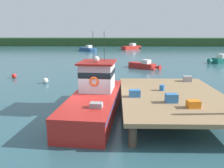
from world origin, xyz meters
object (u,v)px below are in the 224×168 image
object	(u,v)px
main_fishing_boat	(96,96)
mooring_buoy_channel_marker	(92,76)
mooring_buoy_outer	(14,76)
crate_stack_near_edge	(193,104)
moored_boat_near_channel	(224,60)
crate_single_far	(171,98)
bait_bucket	(162,88)
crate_stack_mid_dock	(187,79)
crate_single_by_cleat	(135,93)
mooring_buoy_inshore	(45,81)
moored_boat_far_right	(144,65)
moored_boat_outer_mooring	(131,47)
moored_boat_off_the_point	(88,49)

from	to	relation	value
main_fishing_boat	mooring_buoy_channel_marker	bearing A→B (deg)	97.21
mooring_buoy_outer	mooring_buoy_channel_marker	bearing A→B (deg)	0.21
crate_stack_near_edge	moored_boat_near_channel	size ratio (longest dim) A/B	0.11
crate_single_far	mooring_buoy_outer	xyz separation A→B (m)	(-13.48, 11.75, -1.19)
mooring_buoy_outer	main_fishing_boat	bearing A→B (deg)	-46.55
mooring_buoy_channel_marker	mooring_buoy_outer	size ratio (longest dim) A/B	1.02
crate_stack_near_edge	bait_bucket	bearing A→B (deg)	105.21
main_fishing_boat	mooring_buoy_channel_marker	xyz separation A→B (m)	(-1.26, 9.93, -0.76)
crate_stack_near_edge	moored_boat_near_channel	world-z (taller)	crate_stack_near_edge
crate_single_far	mooring_buoy_channel_marker	xyz separation A→B (m)	(-5.36, 11.78, -1.19)
crate_stack_near_edge	mooring_buoy_channel_marker	distance (m)	14.10
crate_stack_near_edge	crate_stack_mid_dock	xyz separation A→B (m)	(1.48, 6.00, 0.01)
crate_single_by_cleat	mooring_buoy_inshore	xyz separation A→B (m)	(-7.70, 8.45, -1.14)
main_fishing_boat	crate_stack_mid_dock	world-z (taller)	main_fishing_boat
crate_stack_near_edge	mooring_buoy_outer	size ratio (longest dim) A/B	1.26
crate_stack_near_edge	crate_single_far	bearing A→B (deg)	136.51
crate_stack_near_edge	mooring_buoy_outer	distance (m)	19.11
moored_boat_far_right	mooring_buoy_inshore	world-z (taller)	moored_boat_far_right
crate_single_far	mooring_buoy_outer	distance (m)	17.92
bait_bucket	moored_boat_far_right	distance (m)	15.96
crate_stack_mid_dock	bait_bucket	world-z (taller)	crate_stack_mid_dock
moored_boat_far_right	moored_boat_outer_mooring	world-z (taller)	moored_boat_outer_mooring
crate_single_far	bait_bucket	size ratio (longest dim) A/B	1.76
bait_bucket	moored_boat_off_the_point	bearing A→B (deg)	103.20
main_fishing_boat	crate_stack_mid_dock	xyz separation A→B (m)	(6.45, 3.33, 0.39)
mooring_buoy_channel_marker	mooring_buoy_outer	distance (m)	8.12
main_fishing_boat	bait_bucket	bearing A→B (deg)	8.57
bait_bucket	moored_boat_near_channel	bearing A→B (deg)	57.77
moored_boat_far_right	moored_boat_near_channel	bearing A→B (deg)	22.69
crate_stack_mid_dock	bait_bucket	distance (m)	3.60
main_fishing_boat	crate_single_far	size ratio (longest dim) A/B	16.56
moored_boat_far_right	mooring_buoy_outer	world-z (taller)	moored_boat_far_right
moored_boat_near_channel	crate_stack_near_edge	bearing A→B (deg)	-116.99
moored_boat_outer_mooring	crate_single_by_cleat	bearing A→B (deg)	-93.31
crate_stack_mid_dock	crate_single_by_cleat	world-z (taller)	crate_single_by_cleat
moored_boat_off_the_point	mooring_buoy_inshore	size ratio (longest dim) A/B	9.04
main_fishing_boat	mooring_buoy_inshore	size ratio (longest dim) A/B	19.14
mooring_buoy_channel_marker	main_fishing_boat	bearing A→B (deg)	-82.79
crate_single_by_cleat	moored_boat_outer_mooring	xyz separation A→B (m)	(2.75, 47.48, -0.86)
crate_single_by_cleat	mooring_buoy_inshore	distance (m)	11.49
main_fishing_boat	moored_boat_far_right	xyz separation A→B (m)	(4.81, 16.52, -0.61)
mooring_buoy_channel_marker	mooring_buoy_outer	bearing A→B (deg)	-179.79
bait_bucket	moored_boat_far_right	world-z (taller)	bait_bucket
moored_boat_far_right	mooring_buoy_channel_marker	distance (m)	8.96
crate_stack_near_edge	moored_boat_far_right	world-z (taller)	crate_stack_near_edge
main_fishing_boat	crate_single_far	xyz separation A→B (m)	(4.10, -1.85, 0.42)
main_fishing_boat	crate_stack_near_edge	bearing A→B (deg)	-28.26
main_fishing_boat	mooring_buoy_inshore	world-z (taller)	main_fishing_boat
moored_boat_near_channel	moored_boat_off_the_point	size ratio (longest dim) A/B	1.15
crate_single_far	moored_boat_far_right	world-z (taller)	crate_single_far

